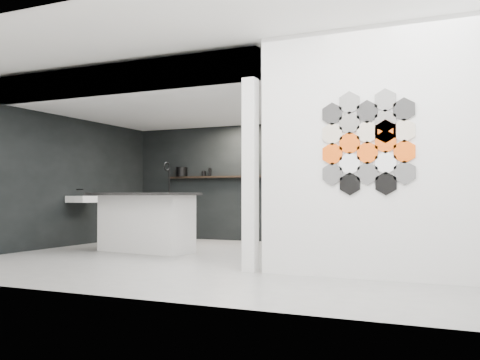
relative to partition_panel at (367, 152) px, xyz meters
name	(u,v)px	position (x,y,z in m)	size (l,w,h in m)	color
floor	(225,259)	(-2.23, 1.00, -1.40)	(7.00, 6.00, 0.01)	slate
partition_panel	(367,152)	(0.00, 0.00, 0.00)	(2.45, 0.15, 2.80)	silver
bay_clad_back	(231,183)	(-3.52, 3.97, -0.22)	(4.40, 0.04, 2.35)	black
bay_clad_left	(83,182)	(-5.70, 2.00, -0.22)	(0.04, 4.00, 2.35)	black
bulkhead	(183,101)	(-3.52, 2.00, 1.15)	(4.40, 4.00, 0.40)	silver
corner_column	(250,174)	(-1.41, 0.00, -0.22)	(0.16, 0.16, 2.35)	silver
fascia_beam	(113,79)	(-3.52, 0.08, 1.15)	(4.40, 0.16, 0.40)	silver
wall_basin	(85,199)	(-5.46, 1.80, -0.55)	(0.40, 0.60, 0.12)	silver
display_shelf	(233,177)	(-3.43, 3.87, -0.10)	(3.00, 0.15, 0.04)	black
kitchen_island	(146,221)	(-3.84, 1.35, -0.90)	(1.92, 1.05, 1.47)	silver
stockpot	(182,172)	(-4.64, 3.87, 0.02)	(0.24, 0.24, 0.20)	black
kettle	(281,171)	(-2.40, 3.87, 0.00)	(0.18, 0.18, 0.15)	black
glass_bowl	(297,172)	(-2.08, 3.87, -0.03)	(0.13, 0.13, 0.09)	gray
glass_vase	(297,170)	(-2.08, 3.87, 0.00)	(0.11, 0.11, 0.16)	gray
bottle_dark	(210,172)	(-3.96, 3.87, 0.00)	(0.06, 0.06, 0.17)	black
utensil_cup	(204,174)	(-4.11, 3.87, -0.03)	(0.09, 0.09, 0.11)	black
hex_tile_cluster	(368,142)	(0.03, -0.09, 0.10)	(1.04, 0.02, 1.16)	black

